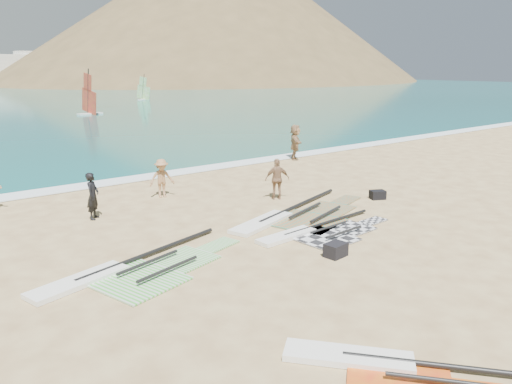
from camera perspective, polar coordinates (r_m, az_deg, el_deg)
ground at (r=14.13m, az=11.92°, el=-6.75°), size 300.00×300.00×0.00m
surf_line at (r=23.59m, az=-11.49°, el=1.75°), size 300.00×1.20×0.04m
headland_main at (r=168.04m, az=-3.68°, el=12.53°), size 143.00×143.00×45.00m
headland_minor at (r=197.48m, az=3.22°, el=12.79°), size 70.00×70.00×28.00m
rig_grey at (r=15.32m, az=7.11°, el=-4.68°), size 4.88×1.96×0.19m
rig_green at (r=12.86m, az=-14.01°, el=-8.78°), size 5.97×3.13×0.20m
rig_orange at (r=16.90m, az=4.56°, el=-2.78°), size 6.50×3.61×0.20m
rig_red at (r=8.98m, az=17.49°, el=-19.85°), size 4.08×4.91×0.20m
gear_bag_near at (r=13.65m, az=9.09°, el=-6.54°), size 0.63×0.49×0.37m
gear_bag_far at (r=19.73m, az=13.72°, el=-0.31°), size 0.68×0.60×0.34m
person_wetsuit at (r=17.40m, az=-18.15°, el=-0.44°), size 0.67×0.68×1.58m
beachgoer_mid at (r=19.65m, az=-10.72°, el=1.55°), size 1.06×0.74×1.51m
beachgoer_back at (r=19.03m, az=2.44°, el=1.49°), size 0.99×0.80×1.58m
beachgoer_right at (r=27.30m, az=4.49°, el=5.71°), size 1.53×1.75×1.91m
windsurfer_centre at (r=55.27m, az=-18.54°, el=9.76°), size 2.68×3.16×4.75m
windsurfer_right at (r=76.98m, az=-12.74°, el=11.06°), size 2.14×2.31×3.81m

